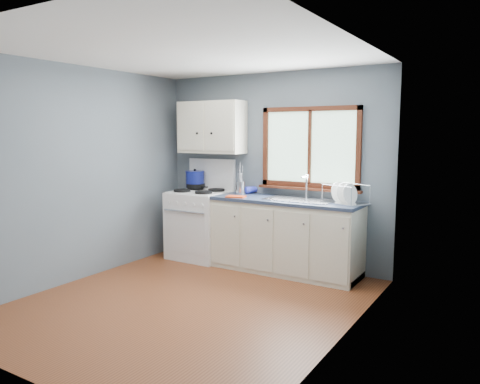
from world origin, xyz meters
The scene contains 19 objects.
floor centered at (0.00, 0.00, -0.01)m, with size 3.20×3.60×0.02m, color brown.
ceiling centered at (0.00, 0.00, 2.51)m, with size 3.20×3.60×0.02m, color white.
wall_back centered at (0.00, 1.81, 1.25)m, with size 3.20×0.02×2.50m, color slate.
wall_front centered at (0.00, -1.81, 1.25)m, with size 3.20×0.02×2.50m, color slate.
wall_left centered at (-1.61, 0.00, 1.25)m, with size 0.02×3.60×2.50m, color slate.
wall_right centered at (1.61, 0.00, 1.25)m, with size 0.02×3.60×2.50m, color slate.
gas_range centered at (-0.95, 1.47, 0.49)m, with size 0.76×0.69×1.36m.
base_cabinets centered at (0.36, 1.49, 0.41)m, with size 1.85×0.60×0.88m.
countertop centered at (0.36, 1.49, 0.90)m, with size 1.89×0.64×0.04m, color #202B3F.
sink centered at (0.54, 1.49, 0.86)m, with size 0.84×0.46×0.44m.
window centered at (0.54, 1.77, 1.48)m, with size 1.36×0.10×1.03m.
upper_cabinets centered at (-0.85, 1.63, 1.80)m, with size 0.95×0.35×0.70m.
skillet centered at (-1.12, 1.61, 0.99)m, with size 0.42×0.33×0.05m.
stockpot centered at (-1.14, 1.62, 1.08)m, with size 0.31×0.31×0.26m.
utensil_crock centered at (-0.37, 1.60, 1.01)m, with size 0.15×0.15×0.42m.
thermos centered at (-0.41, 1.65, 1.06)m, with size 0.06×0.06×0.27m, color silver.
soap_bottle centered at (-0.31, 1.63, 1.04)m, with size 0.10×0.10×0.25m, color blue.
dish_towel centered at (-0.25, 1.29, 0.93)m, with size 0.23×0.17×0.02m, color red.
dish_rack centered at (1.09, 1.52, 0.98)m, with size 0.55×0.49×0.24m.
Camera 1 is at (2.84, -3.66, 1.74)m, focal length 35.00 mm.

